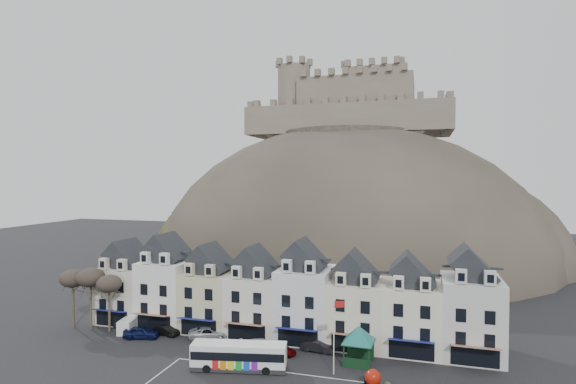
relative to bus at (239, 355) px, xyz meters
The scene contains 18 objects.
townhouse_terrace 12.35m from the bus, 83.58° to the left, with size 54.40×9.35×11.80m.
castle_hill 64.77m from the bus, 87.85° to the left, with size 100.00×76.00×68.00m.
castle 81.42m from the bus, 88.66° to the left, with size 50.20×22.20×22.00m.
tree_left_far 29.00m from the bus, 167.34° to the left, with size 3.61×3.61×8.24m.
tree_left_mid 26.21m from the bus, 165.86° to the left, with size 3.78×3.78×8.64m.
tree_left_near 23.23m from the bus, 164.01° to the left, with size 3.43×3.43×7.84m.
bus is the anchor object (origin of this frame).
bus_shelter 13.61m from the bus, 22.90° to the left, with size 6.88×6.88×4.37m.
red_buoy 14.65m from the bus, ahead, with size 1.63×1.63×2.01m.
flagpole 10.92m from the bus, ahead, with size 1.10×0.53×8.20m.
white_van 20.49m from the bus, 159.78° to the left, with size 2.51×4.35×1.87m.
planter_east 14.23m from the bus, ahead, with size 1.14×0.78×1.04m.
car_navy 16.93m from the bus, 161.90° to the left, with size 1.86×4.61×1.57m, color #0B123B.
car_black 15.47m from the bus, 151.93° to the left, with size 1.34×3.84×1.26m, color black.
car_silver 10.80m from the bus, 133.93° to the left, with size 2.47×5.27×1.49m, color silver.
car_white 5.38m from the bus, 81.62° to the left, with size 2.19×5.38×1.56m, color silver.
car_maroon 6.43m from the bus, 59.27° to the left, with size 1.47×3.64×1.24m, color #4C0405.
car_charcoal 10.36m from the bus, 45.96° to the left, with size 1.42×4.08×1.34m, color black.
Camera 1 is at (17.88, -41.01, 21.18)m, focal length 28.00 mm.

